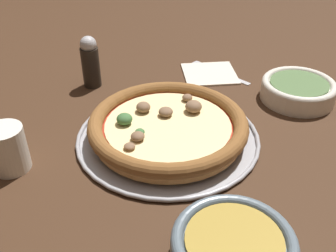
% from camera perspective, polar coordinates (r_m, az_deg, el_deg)
% --- Properties ---
extents(ground_plane, '(3.00, 3.00, 0.00)m').
position_cam_1_polar(ground_plane, '(0.71, -0.00, -1.85)').
color(ground_plane, '#3D2616').
extents(pizza_tray, '(0.33, 0.33, 0.01)m').
position_cam_1_polar(pizza_tray, '(0.71, -0.00, -1.55)').
color(pizza_tray, '#9E9EA3').
rests_on(pizza_tray, ground_plane).
extents(pizza, '(0.28, 0.28, 0.04)m').
position_cam_1_polar(pizza, '(0.69, -0.03, 0.04)').
color(pizza, '#BC7F42').
rests_on(pizza, pizza_tray).
extents(bowl_near, '(0.15, 0.15, 0.05)m').
position_cam_1_polar(bowl_near, '(0.50, 9.39, -17.40)').
color(bowl_near, slate).
rests_on(bowl_near, ground_plane).
extents(bowl_far, '(0.15, 0.15, 0.04)m').
position_cam_1_polar(bowl_far, '(0.86, 18.37, 5.09)').
color(bowl_far, silver).
rests_on(bowl_far, ground_plane).
extents(drinking_cup, '(0.06, 0.06, 0.08)m').
position_cam_1_polar(drinking_cup, '(0.67, -22.25, -3.10)').
color(drinking_cup, silver).
rests_on(drinking_cup, ground_plane).
extents(napkin, '(0.15, 0.15, 0.01)m').
position_cam_1_polar(napkin, '(0.93, 6.06, 7.67)').
color(napkin, beige).
rests_on(napkin, ground_plane).
extents(fork, '(0.15, 0.11, 0.00)m').
position_cam_1_polar(fork, '(0.95, 7.04, 7.93)').
color(fork, '#B7B7BC').
rests_on(fork, ground_plane).
extents(pepper_shaker, '(0.04, 0.04, 0.11)m').
position_cam_1_polar(pepper_shaker, '(0.87, -11.22, 9.13)').
color(pepper_shaker, black).
rests_on(pepper_shaker, ground_plane).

